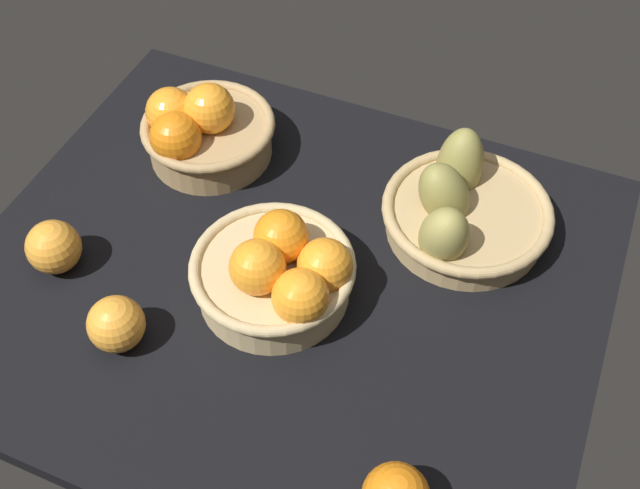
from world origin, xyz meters
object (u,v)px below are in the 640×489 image
at_px(basket_center, 280,273).
at_px(loose_orange_back_gap, 54,247).
at_px(basket_near_left_pears, 461,210).
at_px(basket_near_right, 201,130).
at_px(loose_orange_front_gap, 116,324).

bearing_deg(basket_center, loose_orange_back_gap, 13.02).
relative_size(basket_near_left_pears, basket_near_right, 1.22).
distance_m(basket_near_left_pears, basket_center, 0.27).
relative_size(basket_near_right, loose_orange_back_gap, 2.74).
distance_m(basket_near_left_pears, basket_near_right, 0.40).
bearing_deg(loose_orange_back_gap, loose_orange_front_gap, 153.08).
distance_m(basket_center, basket_near_right, 0.30).
xyz_separation_m(basket_near_left_pears, basket_center, (0.18, 0.20, 0.01)).
xyz_separation_m(basket_near_right, loose_orange_front_gap, (-0.06, 0.34, -0.01)).
bearing_deg(loose_orange_back_gap, basket_near_right, -106.40).
xyz_separation_m(basket_near_left_pears, loose_orange_back_gap, (0.48, 0.27, -0.00)).
relative_size(basket_near_right, loose_orange_front_gap, 2.80).
bearing_deg(basket_center, basket_near_right, -42.04).
bearing_deg(loose_orange_front_gap, loose_orange_back_gap, -26.92).
distance_m(basket_center, loose_orange_front_gap, 0.21).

